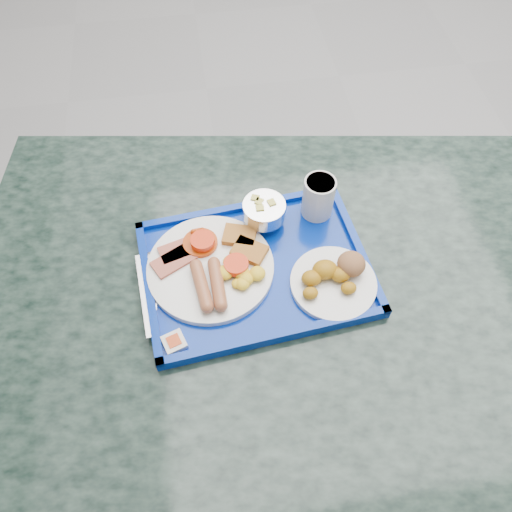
{
  "coord_description": "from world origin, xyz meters",
  "views": [
    {
      "loc": [
        -0.73,
        -1.39,
        1.57
      ],
      "look_at": [
        -0.66,
        -0.88,
        0.81
      ],
      "focal_mm": 35.0,
      "sensor_mm": 36.0,
      "label": 1
    }
  ],
  "objects_px": {
    "table": "(273,326)",
    "tray": "(256,269)",
    "bread_plate": "(335,277)",
    "juice_cup": "(318,196)",
    "fruit_bowl": "(264,211)",
    "main_plate": "(215,266)"
  },
  "relations": [
    {
      "from": "table",
      "to": "juice_cup",
      "type": "distance_m",
      "value": 0.31
    },
    {
      "from": "tray",
      "to": "fruit_bowl",
      "type": "relative_size",
      "value": 5.33
    },
    {
      "from": "tray",
      "to": "fruit_bowl",
      "type": "bearing_deg",
      "value": 73.13
    },
    {
      "from": "table",
      "to": "bread_plate",
      "type": "bearing_deg",
      "value": -14.02
    },
    {
      "from": "fruit_bowl",
      "to": "main_plate",
      "type": "bearing_deg",
      "value": -138.45
    },
    {
      "from": "tray",
      "to": "bread_plate",
      "type": "relative_size",
      "value": 2.81
    },
    {
      "from": "juice_cup",
      "to": "tray",
      "type": "bearing_deg",
      "value": -140.57
    },
    {
      "from": "bread_plate",
      "to": "juice_cup",
      "type": "bearing_deg",
      "value": 88.73
    },
    {
      "from": "bread_plate",
      "to": "fruit_bowl",
      "type": "height_order",
      "value": "fruit_bowl"
    },
    {
      "from": "table",
      "to": "juice_cup",
      "type": "height_order",
      "value": "juice_cup"
    },
    {
      "from": "juice_cup",
      "to": "bread_plate",
      "type": "bearing_deg",
      "value": -91.27
    },
    {
      "from": "fruit_bowl",
      "to": "table",
      "type": "bearing_deg",
      "value": -88.53
    },
    {
      "from": "tray",
      "to": "bread_plate",
      "type": "distance_m",
      "value": 0.15
    },
    {
      "from": "main_plate",
      "to": "juice_cup",
      "type": "xyz_separation_m",
      "value": [
        0.22,
        0.11,
        0.03
      ]
    },
    {
      "from": "table",
      "to": "tray",
      "type": "bearing_deg",
      "value": 142.26
    },
    {
      "from": "bread_plate",
      "to": "fruit_bowl",
      "type": "xyz_separation_m",
      "value": [
        -0.11,
        0.16,
        0.02
      ]
    },
    {
      "from": "tray",
      "to": "main_plate",
      "type": "relative_size",
      "value": 1.88
    },
    {
      "from": "table",
      "to": "tray",
      "type": "height_order",
      "value": "tray"
    },
    {
      "from": "table",
      "to": "juice_cup",
      "type": "xyz_separation_m",
      "value": [
        0.11,
        0.15,
        0.26
      ]
    },
    {
      "from": "tray",
      "to": "juice_cup",
      "type": "distance_m",
      "value": 0.19
    },
    {
      "from": "bread_plate",
      "to": "juice_cup",
      "type": "distance_m",
      "value": 0.18
    },
    {
      "from": "tray",
      "to": "juice_cup",
      "type": "xyz_separation_m",
      "value": [
        0.14,
        0.12,
        0.05
      ]
    }
  ]
}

